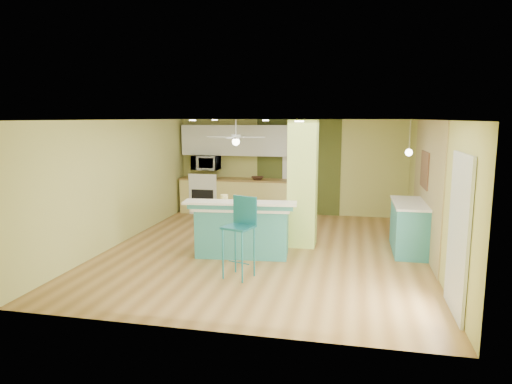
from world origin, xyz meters
TOP-DOWN VIEW (x-y plane):
  - floor at (0.00, 0.00)m, footprint 6.00×7.00m
  - ceiling at (0.00, 0.00)m, footprint 6.00×7.00m
  - wall_back at (0.00, 3.50)m, footprint 6.00×0.01m
  - wall_front at (0.00, -3.50)m, footprint 6.00×0.01m
  - wall_left at (-3.00, 0.00)m, footprint 0.01×7.00m
  - wall_right at (3.00, 0.00)m, footprint 0.01×7.00m
  - wood_panel at (2.99, 0.60)m, footprint 0.02×3.40m
  - olive_accent at (0.20, 3.49)m, footprint 2.20×0.02m
  - interior_door at (0.20, 3.46)m, footprint 0.82×0.05m
  - french_door at (2.97, -2.30)m, footprint 0.04×1.08m
  - column at (0.65, 0.50)m, footprint 0.55×0.55m
  - kitchen_run at (-1.30, 3.20)m, footprint 3.25×0.63m
  - stove at (-2.25, 3.19)m, footprint 0.76×0.66m
  - upper_cabinets at (-1.30, 3.32)m, footprint 3.20×0.34m
  - microwave at (-2.25, 3.20)m, footprint 0.70×0.48m
  - ceiling_fan at (-1.10, 2.00)m, footprint 1.41×1.41m
  - pendant_lamp at (2.65, 0.75)m, footprint 0.14×0.14m
  - wall_decor at (2.96, 0.80)m, footprint 0.03×0.90m
  - peninsula at (-0.36, -0.35)m, footprint 2.04×1.25m
  - bar_stool at (-0.10, -1.53)m, footprint 0.54×0.54m
  - side_counter at (2.70, 0.50)m, footprint 0.63×1.49m
  - fruit_bowl at (-0.82, 3.10)m, footprint 0.39×0.39m
  - canister at (-0.71, -0.39)m, footprint 0.14×0.14m

SIDE VIEW (x-z plane):
  - floor at x=0.00m, z-range -0.01..0.00m
  - stove at x=-2.25m, z-range -0.08..1.00m
  - kitchen_run at x=-1.30m, z-range 0.00..0.94m
  - side_counter at x=2.70m, z-range 0.00..0.96m
  - peninsula at x=-0.36m, z-range -0.04..1.03m
  - bar_stool at x=-0.10m, z-range 0.22..1.52m
  - fruit_bowl at x=-0.82m, z-range 0.94..1.02m
  - interior_door at x=0.20m, z-range 0.00..2.00m
  - canister at x=-0.71m, z-range 0.93..1.13m
  - french_door at x=2.97m, z-range 0.00..2.10m
  - wall_back at x=0.00m, z-range 0.00..2.50m
  - wall_front at x=0.00m, z-range 0.00..2.50m
  - wall_left at x=-3.00m, z-range 0.00..2.50m
  - wall_right at x=3.00m, z-range 0.00..2.50m
  - wood_panel at x=2.99m, z-range 0.00..2.50m
  - olive_accent at x=0.20m, z-range 0.00..2.50m
  - column at x=0.65m, z-range 0.00..2.50m
  - microwave at x=-2.25m, z-range 1.16..1.55m
  - wall_decor at x=2.96m, z-range 1.20..1.90m
  - pendant_lamp at x=2.65m, z-range 1.54..2.23m
  - upper_cabinets at x=-1.30m, z-range 1.55..2.35m
  - ceiling_fan at x=-1.10m, z-range 1.77..2.38m
  - ceiling at x=0.00m, z-range 2.50..2.51m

